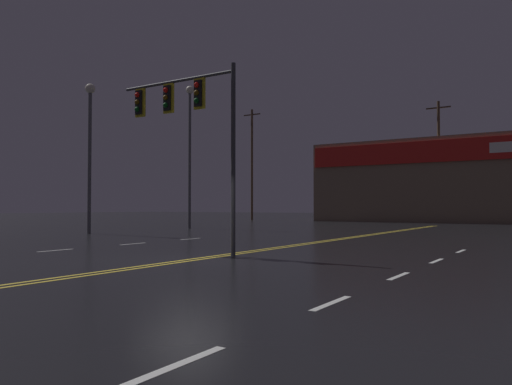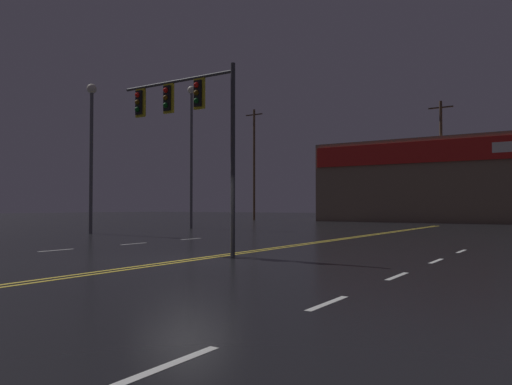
% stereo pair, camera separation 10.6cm
% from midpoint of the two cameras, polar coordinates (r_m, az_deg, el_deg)
% --- Properties ---
extents(ground_plane, '(200.00, 200.00, 0.00)m').
position_cam_midpoint_polar(ground_plane, '(14.29, -7.96, -7.69)').
color(ground_plane, black).
extents(road_markings, '(17.65, 60.00, 0.01)m').
position_cam_midpoint_polar(road_markings, '(11.93, -9.43, -8.88)').
color(road_markings, gold).
rests_on(road_markings, ground).
extents(traffic_signal_median, '(4.70, 0.36, 5.94)m').
position_cam_midpoint_polar(traffic_signal_median, '(16.74, -8.45, 9.27)').
color(traffic_signal_median, '#38383D').
rests_on(traffic_signal_median, ground).
extents(streetlight_far_right, '(0.56, 0.56, 8.48)m').
position_cam_midpoint_polar(streetlight_far_right, '(29.84, -18.56, 6.13)').
color(streetlight_far_right, '#59595E').
rests_on(streetlight_far_right, ground).
extents(streetlight_far_median, '(0.56, 0.56, 10.03)m').
position_cam_midpoint_polar(streetlight_far_median, '(35.54, -7.67, 6.20)').
color(streetlight_far_median, '#59595E').
rests_on(streetlight_far_median, ground).
extents(building_backdrop, '(27.45, 10.23, 8.01)m').
position_cam_midpoint_polar(building_backdrop, '(53.17, 22.39, 1.19)').
color(building_backdrop, '#7A6651').
rests_on(building_backdrop, ground).
extents(utility_pole_row, '(46.18, 0.26, 12.68)m').
position_cam_midpoint_polar(utility_pole_row, '(48.96, 21.11, 4.09)').
color(utility_pole_row, '#4C3828').
rests_on(utility_pole_row, ground).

